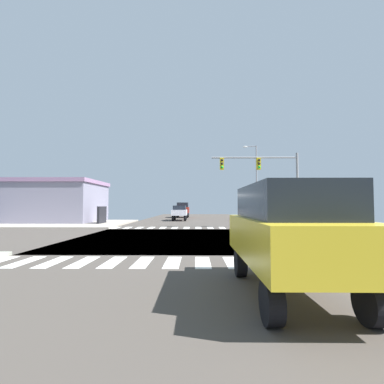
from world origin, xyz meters
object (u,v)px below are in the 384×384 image
at_px(bank_building, 48,202).
at_px(sedan_crossing_2, 180,212).
at_px(suv_queued_2, 288,229).
at_px(suv_trailing_3, 183,209).
at_px(traffic_signal_mast, 263,172).
at_px(street_lamp, 255,176).

bearing_deg(bank_building, sedan_crossing_2, 18.12).
distance_m(bank_building, sedan_crossing_2, 15.01).
bearing_deg(suv_queued_2, sedan_crossing_2, 97.67).
height_order(sedan_crossing_2, suv_trailing_3, suv_trailing_3).
xyz_separation_m(traffic_signal_mast, suv_queued_2, (-3.87, -18.39, -3.39)).
xyz_separation_m(traffic_signal_mast, street_lamp, (1.54, 10.95, 0.72)).
bearing_deg(suv_queued_2, bank_building, 126.01).
xyz_separation_m(street_lamp, bank_building, (-23.62, -4.27, -3.19)).
height_order(street_lamp, suv_queued_2, street_lamp).
bearing_deg(street_lamp, suv_queued_2, -100.44).
relative_size(traffic_signal_mast, suv_queued_2, 1.63).
height_order(traffic_signal_mast, suv_queued_2, traffic_signal_mast).
xyz_separation_m(traffic_signal_mast, suv_trailing_3, (-7.87, 20.28, -3.39)).
height_order(traffic_signal_mast, sedan_crossing_2, traffic_signal_mast).
bearing_deg(traffic_signal_mast, street_lamp, 82.00).
height_order(street_lamp, bank_building, street_lamp).
distance_m(street_lamp, suv_queued_2, 30.12).
xyz_separation_m(street_lamp, suv_trailing_3, (-9.41, 9.33, -4.11)).
distance_m(traffic_signal_mast, bank_building, 23.20).
height_order(suv_queued_2, suv_trailing_3, same).
bearing_deg(sedan_crossing_2, bank_building, 18.12).
bearing_deg(traffic_signal_mast, sedan_crossing_2, 124.77).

